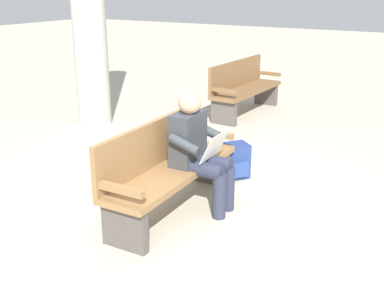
{
  "coord_description": "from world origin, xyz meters",
  "views": [
    {
      "loc": [
        3.55,
        2.36,
        2.14
      ],
      "look_at": [
        -0.1,
        0.15,
        0.7
      ],
      "focal_mm": 44.48,
      "sensor_mm": 36.0,
      "label": 1
    }
  ],
  "objects": [
    {
      "name": "ground_plane",
      "position": [
        0.0,
        0.0,
        0.0
      ],
      "size": [
        40.0,
        40.0,
        0.0
      ],
      "primitive_type": "plane",
      "color": "#B7AD99"
    },
    {
      "name": "person_seated",
      "position": [
        -0.2,
        0.16,
        0.63
      ],
      "size": [
        0.58,
        0.58,
        1.18
      ],
      "rotation": [
        0.0,
        0.0,
        0.04
      ],
      "color": "#33383D",
      "rests_on": "ground"
    },
    {
      "name": "bench_near",
      "position": [
        0.0,
        -0.07,
        0.46
      ],
      "size": [
        1.82,
        0.55,
        0.9
      ],
      "rotation": [
        0.0,
        0.0,
        0.04
      ],
      "color": "olive",
      "rests_on": "ground"
    },
    {
      "name": "bench_far",
      "position": [
        -3.76,
        -1.04,
        0.46
      ],
      "size": [
        1.81,
        0.53,
        0.9
      ],
      "rotation": [
        0.0,
        0.0,
        -0.03
      ],
      "color": "brown",
      "rests_on": "ground"
    },
    {
      "name": "backpack",
      "position": [
        -1.09,
        0.12,
        0.2
      ],
      "size": [
        0.4,
        0.39,
        0.4
      ],
      "rotation": [
        0.0,
        0.0,
        5.63
      ],
      "color": "navy",
      "rests_on": "ground"
    }
  ]
}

